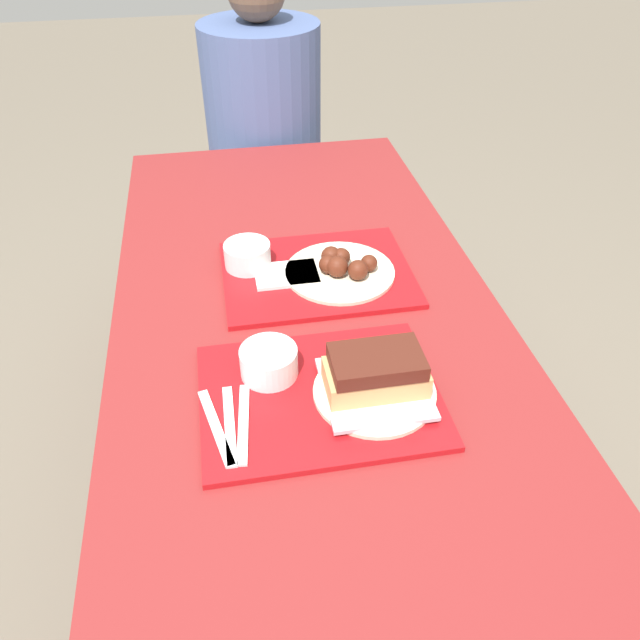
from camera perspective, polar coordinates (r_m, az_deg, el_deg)
ground_plane at (r=1.76m, az=-0.49°, el=-19.25°), size 12.00×12.00×0.00m
picnic_table at (r=1.27m, az=-0.64°, el=-3.83°), size 0.77×1.77×0.72m
picnic_bench_far at (r=2.31m, az=-5.28°, el=10.06°), size 0.74×0.28×0.48m
tray_near at (r=1.07m, az=-0.05°, el=-6.91°), size 0.40×0.31×0.01m
tray_far at (r=1.35m, az=-0.26°, el=4.23°), size 0.40×0.31×0.01m
bowl_coleslaw_near at (r=1.08m, az=-4.70°, el=-3.73°), size 0.10×0.10×0.05m
brisket_sandwich_plate at (r=1.04m, az=5.09°, el=-5.34°), size 0.21×0.21×0.09m
plastic_fork_near at (r=1.02m, az=-8.26°, el=-9.48°), size 0.02×0.17×0.00m
plastic_knife_near at (r=1.02m, az=-7.01°, el=-9.34°), size 0.03×0.17×0.00m
plastic_spoon_near at (r=1.02m, az=-9.51°, el=-9.61°), size 0.05×0.17×0.00m
bowl_coleslaw_far at (r=1.36m, az=-6.66°, el=6.02°), size 0.10×0.10×0.05m
wings_plate_far at (r=1.33m, az=1.95°, el=4.81°), size 0.23×0.23×0.05m
napkin_far at (r=1.33m, az=-3.09°, el=4.19°), size 0.13×0.09×0.01m
person_seated_across at (r=2.16m, az=-5.25°, el=18.97°), size 0.38×0.38×0.72m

